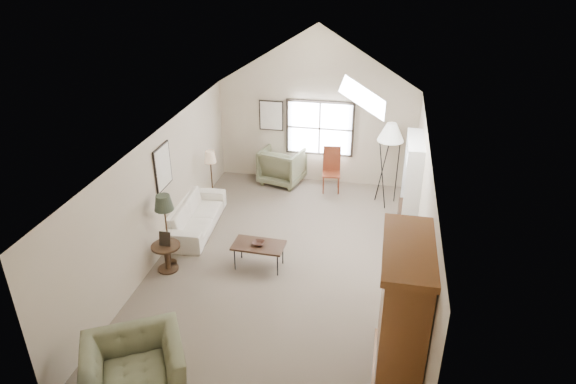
% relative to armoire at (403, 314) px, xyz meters
% --- Properties ---
extents(room_shell, '(5.01, 8.01, 4.00)m').
position_rel_armoire_xyz_m(room_shell, '(-2.18, 2.40, 2.11)').
color(room_shell, '#746453').
rests_on(room_shell, ground).
extents(window, '(1.72, 0.08, 1.42)m').
position_rel_armoire_xyz_m(window, '(-2.08, 6.36, 0.35)').
color(window, black).
rests_on(window, room_shell).
extents(skylight, '(0.80, 1.20, 0.52)m').
position_rel_armoire_xyz_m(skylight, '(-0.88, 3.30, 2.12)').
color(skylight, white).
rests_on(skylight, room_shell).
extents(wall_art, '(1.97, 3.71, 0.88)m').
position_rel_armoire_xyz_m(wall_art, '(-4.06, 4.34, 0.63)').
color(wall_art, black).
rests_on(wall_art, room_shell).
extents(armoire, '(0.60, 1.50, 2.20)m').
position_rel_armoire_xyz_m(armoire, '(0.00, 0.00, 0.00)').
color(armoire, brown).
rests_on(armoire, ground).
extents(tv_alcove, '(0.32, 1.30, 2.10)m').
position_rel_armoire_xyz_m(tv_alcove, '(0.16, 4.00, 0.05)').
color(tv_alcove, white).
rests_on(tv_alcove, ground).
extents(media_console, '(0.34, 1.18, 0.60)m').
position_rel_armoire_xyz_m(media_console, '(0.14, 4.00, -0.80)').
color(media_console, '#382316').
rests_on(media_console, ground).
extents(tv_panel, '(0.05, 0.90, 0.55)m').
position_rel_armoire_xyz_m(tv_panel, '(0.14, 4.00, -0.18)').
color(tv_panel, black).
rests_on(tv_panel, media_console).
extents(sofa, '(0.99, 2.24, 0.64)m').
position_rel_armoire_xyz_m(sofa, '(-4.38, 3.41, -0.78)').
color(sofa, white).
rests_on(sofa, ground).
extents(armchair_near, '(1.72, 1.66, 0.86)m').
position_rel_armoire_xyz_m(armchair_near, '(-3.55, -1.10, -0.67)').
color(armchair_near, '#636648').
rests_on(armchair_near, ground).
extents(armchair_far, '(1.23, 1.25, 0.95)m').
position_rel_armoire_xyz_m(armchair_far, '(-2.98, 6.10, -0.63)').
color(armchair_far, '#636446').
rests_on(armchair_far, ground).
extents(coffee_table, '(1.01, 0.59, 0.50)m').
position_rel_armoire_xyz_m(coffee_table, '(-2.64, 2.25, -0.85)').
color(coffee_table, '#331F15').
rests_on(coffee_table, ground).
extents(bowl, '(0.25, 0.25, 0.06)m').
position_rel_armoire_xyz_m(bowl, '(-2.64, 2.25, -0.57)').
color(bowl, '#341D15').
rests_on(bowl, coffee_table).
extents(side_table, '(0.58, 0.58, 0.55)m').
position_rel_armoire_xyz_m(side_table, '(-4.34, 1.81, -0.83)').
color(side_table, '#372616').
rests_on(side_table, ground).
extents(side_chair, '(0.49, 0.49, 1.12)m').
position_rel_armoire_xyz_m(side_chair, '(-1.68, 5.83, -0.54)').
color(side_chair, maroon).
rests_on(side_chair, ground).
extents(tripod_lamp, '(0.75, 0.75, 2.07)m').
position_rel_armoire_xyz_m(tripod_lamp, '(-0.33, 5.38, -0.07)').
color(tripod_lamp, silver).
rests_on(tripod_lamp, ground).
extents(dark_lamp, '(0.39, 0.39, 1.53)m').
position_rel_armoire_xyz_m(dark_lamp, '(-4.38, 2.01, -0.34)').
color(dark_lamp, black).
rests_on(dark_lamp, ground).
extents(tan_lamp, '(0.29, 0.29, 1.37)m').
position_rel_armoire_xyz_m(tan_lamp, '(-4.38, 4.61, -0.41)').
color(tan_lamp, tan).
rests_on(tan_lamp, ground).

